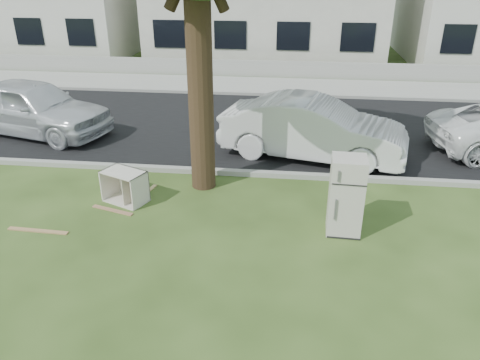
# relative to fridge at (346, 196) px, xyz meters

# --- Properties ---
(ground) EXTENTS (120.00, 120.00, 0.00)m
(ground) POSITION_rel_fridge_xyz_m (-2.58, -0.18, -0.75)
(ground) COLOR #2D4318
(road) EXTENTS (120.00, 7.00, 0.01)m
(road) POSITION_rel_fridge_xyz_m (-2.58, 5.82, -0.75)
(road) COLOR black
(road) RESTS_ON ground
(kerb_near) EXTENTS (120.00, 0.18, 0.12)m
(kerb_near) POSITION_rel_fridge_xyz_m (-2.58, 2.27, -0.75)
(kerb_near) COLOR gray
(kerb_near) RESTS_ON ground
(kerb_far) EXTENTS (120.00, 0.18, 0.12)m
(kerb_far) POSITION_rel_fridge_xyz_m (-2.58, 9.37, -0.75)
(kerb_far) COLOR gray
(kerb_far) RESTS_ON ground
(sidewalk) EXTENTS (120.00, 2.80, 0.01)m
(sidewalk) POSITION_rel_fridge_xyz_m (-2.58, 10.82, -0.75)
(sidewalk) COLOR gray
(sidewalk) RESTS_ON ground
(low_wall) EXTENTS (120.00, 0.15, 0.70)m
(low_wall) POSITION_rel_fridge_xyz_m (-2.58, 12.42, -0.40)
(low_wall) COLOR gray
(low_wall) RESTS_ON ground
(fridge) EXTENTS (0.64, 0.60, 1.51)m
(fridge) POSITION_rel_fridge_xyz_m (0.00, 0.00, 0.00)
(fridge) COLOR beige
(fridge) RESTS_ON ground
(cabinet) EXTENTS (1.03, 0.85, 0.69)m
(cabinet) POSITION_rel_fridge_xyz_m (-4.49, 0.69, -0.41)
(cabinet) COLOR white
(cabinet) RESTS_ON ground
(plank_a) EXTENTS (1.21, 0.15, 0.02)m
(plank_a) POSITION_rel_fridge_xyz_m (-5.75, -0.69, -0.74)
(plank_a) COLOR #A27A4E
(plank_a) RESTS_ON ground
(plank_b) EXTENTS (0.95, 0.36, 0.02)m
(plank_b) POSITION_rel_fridge_xyz_m (-4.63, 0.24, -0.74)
(plank_b) COLOR #9A6E50
(plank_b) RESTS_ON ground
(plank_c) EXTENTS (0.30, 0.82, 0.02)m
(plank_c) POSITION_rel_fridge_xyz_m (-4.18, 1.09, -0.74)
(plank_c) COLOR tan
(plank_c) RESTS_ON ground
(car_center) EXTENTS (4.92, 2.66, 1.54)m
(car_center) POSITION_rel_fridge_xyz_m (-0.52, 3.62, 0.02)
(car_center) COLOR silver
(car_center) RESTS_ON ground
(car_left) EXTENTS (4.98, 2.99, 1.59)m
(car_left) POSITION_rel_fridge_xyz_m (-8.52, 4.49, 0.04)
(car_left) COLOR silver
(car_left) RESTS_ON ground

